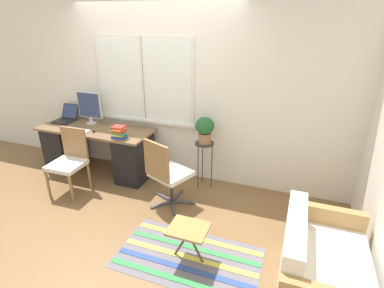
{
  "coord_description": "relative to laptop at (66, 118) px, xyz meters",
  "views": [
    {
      "loc": [
        1.98,
        -3.17,
        2.32
      ],
      "look_at": [
        0.75,
        0.16,
        0.79
      ],
      "focal_mm": 28.0,
      "sensor_mm": 36.0,
      "label": 1
    }
  ],
  "objects": [
    {
      "name": "ground_plane",
      "position": [
        1.55,
        -0.46,
        -0.79
      ],
      "size": [
        14.0,
        14.0,
        0.0
      ],
      "primitive_type": "plane",
      "color": "brown"
    },
    {
      "name": "wall_back_with_window",
      "position": [
        1.54,
        0.27,
        0.56
      ],
      "size": [
        9.0,
        0.12,
        2.7
      ],
      "color": "white",
      "rests_on": "ground_plane"
    },
    {
      "name": "desk",
      "position": [
        0.66,
        -0.14,
        -0.4
      ],
      "size": [
        1.78,
        0.66,
        0.74
      ],
      "color": "brown",
      "rests_on": "ground_plane"
    },
    {
      "name": "laptop",
      "position": [
        0.0,
        0.0,
        0.0
      ],
      "size": [
        0.3,
        0.36,
        0.24
      ],
      "color": "black",
      "rests_on": "desk"
    },
    {
      "name": "monitor",
      "position": [
        0.47,
        0.04,
        0.21
      ],
      "size": [
        0.41,
        0.16,
        0.5
      ],
      "color": "silver",
      "rests_on": "desk"
    },
    {
      "name": "keyboard",
      "position": [
        0.47,
        -0.31,
        -0.04
      ],
      "size": [
        0.42,
        0.13,
        0.02
      ],
      "color": "silver",
      "rests_on": "desk"
    },
    {
      "name": "mouse",
      "position": [
        0.75,
        -0.29,
        -0.04
      ],
      "size": [
        0.03,
        0.06,
        0.03
      ],
      "color": "black",
      "rests_on": "desk"
    },
    {
      "name": "book_stack",
      "position": [
        1.23,
        -0.34,
        0.04
      ],
      "size": [
        0.23,
        0.17,
        0.18
      ],
      "color": "#2851B2",
      "rests_on": "desk"
    },
    {
      "name": "desk_chair_wooden",
      "position": [
        0.65,
        -0.75,
        -0.3
      ],
      "size": [
        0.45,
        0.46,
        0.9
      ],
      "rotation": [
        0.0,
        0.0,
        0.03
      ],
      "color": "olive",
      "rests_on": "ground_plane"
    },
    {
      "name": "office_chair_swivel",
      "position": [
        2.07,
        -0.62,
        -0.3
      ],
      "size": [
        0.6,
        0.62,
        0.95
      ],
      "rotation": [
        0.0,
        0.0,
        2.75
      ],
      "color": "#47474C",
      "rests_on": "ground_plane"
    },
    {
      "name": "couch_loveseat",
      "position": [
        3.9,
        -1.4,
        -0.52
      ],
      "size": [
        0.72,
        1.12,
        0.74
      ],
      "rotation": [
        0.0,
        0.0,
        1.57
      ],
      "color": "white",
      "rests_on": "ground_plane"
    },
    {
      "name": "plant_stand",
      "position": [
        2.37,
        0.02,
        -0.18
      ],
      "size": [
        0.27,
        0.27,
        0.69
      ],
      "color": "#333338",
      "rests_on": "ground_plane"
    },
    {
      "name": "potted_plant",
      "position": [
        2.37,
        0.02,
        0.11
      ],
      "size": [
        0.26,
        0.26,
        0.37
      ],
      "color": "#9E6B4C",
      "rests_on": "plant_stand"
    },
    {
      "name": "floor_rug_striped",
      "position": [
        2.67,
        -1.41,
        -0.78
      ],
      "size": [
        1.48,
        0.82,
        0.01
      ],
      "color": "slate",
      "rests_on": "ground_plane"
    },
    {
      "name": "folding_stool",
      "position": [
        2.67,
        -1.41,
        -0.43
      ],
      "size": [
        0.39,
        0.33,
        0.4
      ],
      "color": "olive",
      "rests_on": "ground_plane"
    }
  ]
}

